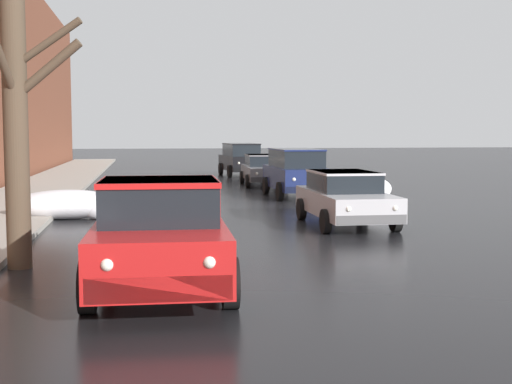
% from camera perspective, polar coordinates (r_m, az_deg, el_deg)
% --- Properties ---
extents(snow_bank_near_corner_left, '(3.07, 1.32, 0.83)m').
position_cam_1_polar(snow_bank_near_corner_left, '(20.07, -14.94, -1.02)').
color(snow_bank_near_corner_left, white).
rests_on(snow_bank_near_corner_left, ground).
extents(snow_bank_along_left_kerb, '(1.69, 1.00, 0.90)m').
position_cam_1_polar(snow_bank_along_left_kerb, '(24.42, 9.49, 0.20)').
color(snow_bank_along_left_kerb, white).
rests_on(snow_bank_along_left_kerb, ground).
extents(bare_tree_second_along_sidewalk, '(1.95, 2.47, 5.42)m').
position_cam_1_polar(bare_tree_second_along_sidewalk, '(12.95, -19.22, 5.70)').
color(bare_tree_second_along_sidewalk, '#4C3D2D').
rests_on(bare_tree_second_along_sidewalk, ground).
extents(pickup_truck_red_approaching_near_lane, '(2.26, 5.37, 1.76)m').
position_cam_1_polar(pickup_truck_red_approaching_near_lane, '(10.91, -7.97, -3.31)').
color(pickup_truck_red_approaching_near_lane, red).
rests_on(pickup_truck_red_approaching_near_lane, ground).
extents(sedan_silver_parked_kerbside_close, '(1.96, 4.39, 1.42)m').
position_cam_1_polar(sedan_silver_parked_kerbside_close, '(18.19, 7.40, -0.38)').
color(sedan_silver_parked_kerbside_close, '#B7B7BC').
rests_on(sedan_silver_parked_kerbside_close, ground).
extents(suv_darkblue_parked_kerbside_mid, '(2.03, 4.40, 1.82)m').
position_cam_1_polar(suv_darkblue_parked_kerbside_mid, '(25.86, 3.34, 1.76)').
color(suv_darkblue_parked_kerbside_mid, navy).
rests_on(suv_darkblue_parked_kerbside_mid, ground).
extents(sedan_grey_parked_far_down_block, '(1.97, 4.38, 1.42)m').
position_cam_1_polar(sedan_grey_parked_far_down_block, '(31.40, 0.55, 1.91)').
color(sedan_grey_parked_far_down_block, slate).
rests_on(sedan_grey_parked_far_down_block, ground).
extents(suv_black_queued_behind_truck, '(2.25, 4.46, 1.82)m').
position_cam_1_polar(suv_black_queued_behind_truck, '(38.17, -1.25, 2.82)').
color(suv_black_queued_behind_truck, black).
rests_on(suv_black_queued_behind_truck, ground).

